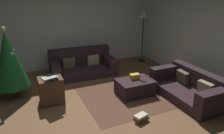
% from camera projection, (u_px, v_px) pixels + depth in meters
% --- Properties ---
extents(ground_plane, '(6.40, 6.40, 0.00)m').
position_uv_depth(ground_plane, '(99.00, 112.00, 4.50)').
color(ground_plane, brown).
extents(rear_partition, '(6.40, 0.12, 2.60)m').
position_uv_depth(rear_partition, '(62.00, 28.00, 6.74)').
color(rear_partition, beige).
rests_on(rear_partition, ground_plane).
extents(corner_partition, '(0.12, 6.40, 2.60)m').
position_uv_depth(corner_partition, '(215.00, 38.00, 5.28)').
color(corner_partition, beige).
rests_on(corner_partition, ground_plane).
extents(couch_left, '(1.94, 1.08, 0.76)m').
position_uv_depth(couch_left, '(82.00, 65.00, 6.48)').
color(couch_left, '#2D1E23').
rests_on(couch_left, ground_plane).
extents(couch_right, '(0.98, 1.83, 0.63)m').
position_uv_depth(couch_right, '(191.00, 87.00, 5.05)').
color(couch_right, '#2D1E23').
rests_on(couch_right, ground_plane).
extents(ottoman, '(0.87, 0.62, 0.37)m').
position_uv_depth(ottoman, '(135.00, 87.00, 5.21)').
color(ottoman, '#2D1E23').
rests_on(ottoman, ground_plane).
extents(gift_box, '(0.24, 0.15, 0.12)m').
position_uv_depth(gift_box, '(135.00, 76.00, 5.22)').
color(gift_box, gold).
rests_on(gift_box, ottoman).
extents(tv_remote, '(0.10, 0.17, 0.02)m').
position_uv_depth(tv_remote, '(143.00, 81.00, 5.08)').
color(tv_remote, black).
rests_on(tv_remote, ottoman).
extents(christmas_tree, '(0.80, 0.80, 1.69)m').
position_uv_depth(christmas_tree, '(9.00, 60.00, 4.85)').
color(christmas_tree, brown).
rests_on(christmas_tree, ground_plane).
extents(side_table, '(0.52, 0.44, 0.60)m').
position_uv_depth(side_table, '(51.00, 90.00, 4.79)').
color(side_table, '#4C3323').
rests_on(side_table, ground_plane).
extents(laptop, '(0.42, 0.47, 0.17)m').
position_uv_depth(laptop, '(51.00, 77.00, 4.62)').
color(laptop, silver).
rests_on(laptop, side_table).
extents(book_stack, '(0.31, 0.25, 0.14)m').
position_uv_depth(book_stack, '(141.00, 118.00, 4.17)').
color(book_stack, '#B7332D').
rests_on(book_stack, ground_plane).
extents(corner_lamp, '(0.36, 0.36, 1.80)m').
position_uv_depth(corner_lamp, '(144.00, 18.00, 7.20)').
color(corner_lamp, black).
rests_on(corner_lamp, ground_plane).
extents(area_rug, '(2.60, 2.00, 0.01)m').
position_uv_depth(area_rug, '(135.00, 94.00, 5.28)').
color(area_rug, '#523324').
rests_on(area_rug, ground_plane).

